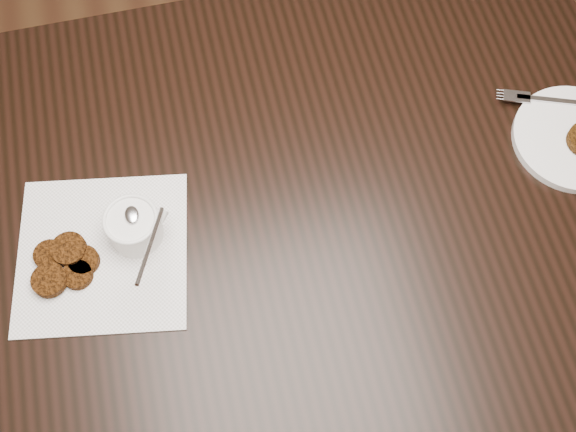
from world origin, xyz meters
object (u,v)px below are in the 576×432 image
object	(u,v)px
napkin	(102,253)
plate_with_patty	(575,136)
sauce_ramekin	(130,218)
table	(242,291)

from	to	relation	value
napkin	plate_with_patty	xyz separation A→B (m)	(0.83, 0.03, 0.01)
napkin	plate_with_patty	size ratio (longest dim) A/B	1.29
napkin	sauce_ramekin	world-z (taller)	sauce_ramekin
table	sauce_ramekin	size ratio (longest dim) A/B	12.15
table	napkin	xyz separation A→B (m)	(-0.21, -0.02, 0.38)
napkin	plate_with_patty	bearing A→B (deg)	1.78
napkin	sauce_ramekin	size ratio (longest dim) A/B	2.23
table	napkin	bearing A→B (deg)	-175.70
table	napkin	world-z (taller)	napkin
sauce_ramekin	plate_with_patty	world-z (taller)	sauce_ramekin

